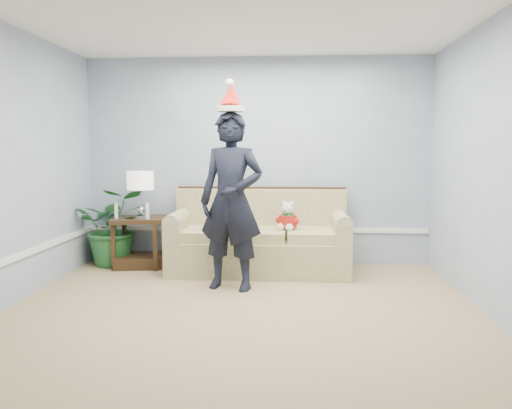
{
  "coord_description": "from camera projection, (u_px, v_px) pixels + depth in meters",
  "views": [
    {
      "loc": [
        0.45,
        -4.06,
        1.49
      ],
      "look_at": [
        0.06,
        1.55,
        0.88
      ],
      "focal_mm": 35.0,
      "sensor_mm": 36.0,
      "label": 1
    }
  ],
  "objects": [
    {
      "name": "room_shell",
      "position": [
        236.0,
        168.0,
        4.07
      ],
      "size": [
        4.54,
        5.04,
        2.74
      ],
      "color": "tan",
      "rests_on": "ground"
    },
    {
      "name": "wainscot_trim",
      "position": [
        141.0,
        247.0,
        5.42
      ],
      "size": [
        4.49,
        4.99,
        0.06
      ],
      "color": "white",
      "rests_on": "room_shell"
    },
    {
      "name": "sofa",
      "position": [
        259.0,
        242.0,
        6.2
      ],
      "size": [
        2.18,
        0.94,
        1.02
      ],
      "rotation": [
        0.0,
        0.0,
        -0.0
      ],
      "color": "olive",
      "rests_on": "room_shell"
    },
    {
      "name": "side_table",
      "position": [
        140.0,
        247.0,
        6.42
      ],
      "size": [
        0.75,
        0.67,
        0.64
      ],
      "rotation": [
        0.0,
        0.0,
        0.19
      ],
      "color": "#362413",
      "rests_on": "room_shell"
    },
    {
      "name": "table_lamp",
      "position": [
        140.0,
        183.0,
        6.27
      ],
      "size": [
        0.33,
        0.33,
        0.59
      ],
      "color": "silver",
      "rests_on": "side_table"
    },
    {
      "name": "candle_pair",
      "position": [
        132.0,
        212.0,
        6.24
      ],
      "size": [
        0.45,
        0.05,
        0.2
      ],
      "color": "silver",
      "rests_on": "side_table"
    },
    {
      "name": "houseplant",
      "position": [
        115.0,
        226.0,
        6.5
      ],
      "size": [
        1.08,
        0.99,
        1.01
      ],
      "primitive_type": "imported",
      "rotation": [
        0.0,
        0.0,
        0.25
      ],
      "color": "#215E2B",
      "rests_on": "room_shell"
    },
    {
      "name": "man",
      "position": [
        231.0,
        201.0,
        5.33
      ],
      "size": [
        0.78,
        0.6,
        1.91
      ],
      "primitive_type": "imported",
      "rotation": [
        0.0,
        0.0,
        -0.22
      ],
      "color": "black",
      "rests_on": "room_shell"
    },
    {
      "name": "santa_hat",
      "position": [
        231.0,
        98.0,
        5.23
      ],
      "size": [
        0.3,
        0.33,
        0.34
      ],
      "rotation": [
        0.0,
        0.0,
        -0.04
      ],
      "color": "silver",
      "rests_on": "man"
    },
    {
      "name": "teddy_bear",
      "position": [
        288.0,
        219.0,
        6.03
      ],
      "size": [
        0.28,
        0.28,
        0.36
      ],
      "rotation": [
        0.0,
        0.0,
        -0.35
      ],
      "color": "silver",
      "rests_on": "sofa"
    }
  ]
}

